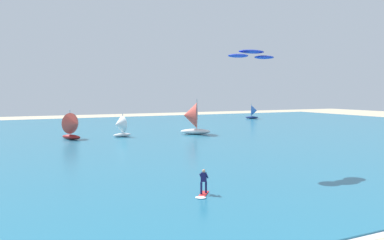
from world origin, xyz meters
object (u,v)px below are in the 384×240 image
at_px(sailboat_near_shore, 191,118).
at_px(sailboat_anchored_offshore, 254,112).
at_px(kitesurfer, 203,186).
at_px(kite, 251,55).
at_px(sailboat_mid_left, 120,126).
at_px(sailboat_leading, 73,126).

height_order(sailboat_near_shore, sailboat_anchored_offshore, sailboat_near_shore).
relative_size(kitesurfer, sailboat_anchored_offshore, 0.48).
xyz_separation_m(kite, sailboat_mid_left, (-3.61, 29.15, -8.30)).
bearing_deg(sailboat_anchored_offshore, sailboat_near_shore, -139.58).
bearing_deg(sailboat_anchored_offshore, kite, -125.25).
distance_m(kitesurfer, sailboat_leading, 34.34).
bearing_deg(sailboat_mid_left, sailboat_anchored_offshore, 30.26).
relative_size(kite, sailboat_mid_left, 1.34).
bearing_deg(sailboat_leading, sailboat_anchored_offshore, 26.83).
distance_m(kite, sailboat_anchored_offshore, 65.64).
bearing_deg(sailboat_anchored_offshore, sailboat_mid_left, -149.74).
xyz_separation_m(kitesurfer, sailboat_anchored_offshore, (44.88, 58.42, 1.18)).
xyz_separation_m(kitesurfer, sailboat_leading, (-3.06, 34.17, 1.34)).
relative_size(kitesurfer, sailboat_leading, 0.44).
xyz_separation_m(kite, sailboat_near_shore, (7.68, 27.71, -7.31)).
height_order(sailboat_near_shore, sailboat_leading, sailboat_near_shore).
height_order(kitesurfer, sailboat_anchored_offshore, sailboat_anchored_offshore).
height_order(sailboat_near_shore, sailboat_mid_left, sailboat_near_shore).
bearing_deg(kitesurfer, sailboat_near_shore, 65.56).
distance_m(kitesurfer, sailboat_anchored_offshore, 73.68).
distance_m(kite, sailboat_near_shore, 29.67).
bearing_deg(sailboat_leading, sailboat_near_shore, -3.93).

